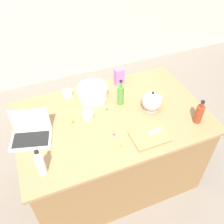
# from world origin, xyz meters

# --- Properties ---
(ground_plane) EXTENTS (12.00, 12.00, 0.00)m
(ground_plane) POSITION_xyz_m (0.00, 0.00, 0.00)
(ground_plane) COLOR slate
(island_counter) EXTENTS (1.64, 1.04, 0.90)m
(island_counter) POSITION_xyz_m (0.00, 0.00, 0.45)
(island_counter) COLOR olive
(island_counter) RESTS_ON ground
(laptop) EXTENTS (0.36, 0.30, 0.22)m
(laptop) POSITION_xyz_m (-0.67, 0.02, 0.95)
(laptop) COLOR #B7B7BC
(laptop) RESTS_ON island_counter
(mixing_bowl_large) EXTENTS (0.28, 0.28, 0.12)m
(mixing_bowl_large) POSITION_xyz_m (-0.07, 0.30, 0.96)
(mixing_bowl_large) COLOR white
(mixing_bowl_large) RESTS_ON island_counter
(bottle_olive) EXTENTS (0.06, 0.06, 0.25)m
(bottle_olive) POSITION_xyz_m (0.13, 0.13, 1.00)
(bottle_olive) COLOR #4C8C38
(bottle_olive) RESTS_ON island_counter
(bottle_vinegar) EXTENTS (0.06, 0.06, 0.24)m
(bottle_vinegar) POSITION_xyz_m (-0.65, -0.34, 1.00)
(bottle_vinegar) COLOR white
(bottle_vinegar) RESTS_ON island_counter
(bottle_soy) EXTENTS (0.07, 0.07, 0.22)m
(bottle_soy) POSITION_xyz_m (0.64, -0.32, 0.99)
(bottle_soy) COLOR maroon
(bottle_soy) RESTS_ON island_counter
(kettle) EXTENTS (0.21, 0.18, 0.20)m
(kettle) POSITION_xyz_m (0.36, -0.03, 0.98)
(kettle) COLOR #ADADB2
(kettle) RESTS_ON island_counter
(cutting_board) EXTENTS (0.29, 0.21, 0.02)m
(cutting_board) POSITION_xyz_m (0.19, -0.33, 0.91)
(cutting_board) COLOR #AD7F4C
(cutting_board) RESTS_ON island_counter
(butter_stick_left) EXTENTS (0.11, 0.05, 0.04)m
(butter_stick_left) POSITION_xyz_m (0.23, -0.33, 0.94)
(butter_stick_left) COLOR #F4E58C
(butter_stick_left) RESTS_ON cutting_board
(ramekin_small) EXTENTS (0.10, 0.10, 0.05)m
(ramekin_small) POSITION_xyz_m (-0.28, 0.42, 0.92)
(ramekin_small) COLOR beige
(ramekin_small) RESTS_ON island_counter
(ramekin_medium) EXTENTS (0.11, 0.11, 0.05)m
(ramekin_medium) POSITION_xyz_m (-0.20, 0.07, 0.93)
(ramekin_medium) COLOR beige
(ramekin_medium) RESTS_ON island_counter
(candy_bag) EXTENTS (0.09, 0.06, 0.17)m
(candy_bag) POSITION_xyz_m (0.24, 0.41, 0.99)
(candy_bag) COLOR pink
(candy_bag) RESTS_ON island_counter
(candy_0) EXTENTS (0.02, 0.02, 0.02)m
(candy_0) POSITION_xyz_m (-0.00, 0.20, 0.91)
(candy_0) COLOR orange
(candy_0) RESTS_ON island_counter
(candy_1) EXTENTS (0.02, 0.02, 0.02)m
(candy_1) POSITION_xyz_m (-0.01, 0.09, 0.91)
(candy_1) COLOR #CC3399
(candy_1) RESTS_ON island_counter
(candy_2) EXTENTS (0.02, 0.02, 0.02)m
(candy_2) POSITION_xyz_m (-0.73, 0.23, 0.91)
(candy_2) COLOR blue
(candy_2) RESTS_ON island_counter
(candy_3) EXTENTS (0.02, 0.02, 0.02)m
(candy_3) POSITION_xyz_m (0.01, 0.19, 0.91)
(candy_3) COLOR yellow
(candy_3) RESTS_ON island_counter
(candy_4) EXTENTS (0.02, 0.02, 0.02)m
(candy_4) POSITION_xyz_m (-0.33, 0.06, 0.91)
(candy_4) COLOR orange
(candy_4) RESTS_ON island_counter
(candy_5) EXTENTS (0.01, 0.01, 0.01)m
(candy_5) POSITION_xyz_m (-0.06, -0.33, 0.91)
(candy_5) COLOR yellow
(candy_5) RESTS_ON island_counter
(candy_6) EXTENTS (0.02, 0.02, 0.02)m
(candy_6) POSITION_xyz_m (-0.19, 0.32, 0.91)
(candy_6) COLOR yellow
(candy_6) RESTS_ON island_counter
(candy_7) EXTENTS (0.02, 0.02, 0.02)m
(candy_7) POSITION_xyz_m (-0.07, -0.20, 0.91)
(candy_7) COLOR #CC3399
(candy_7) RESTS_ON island_counter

